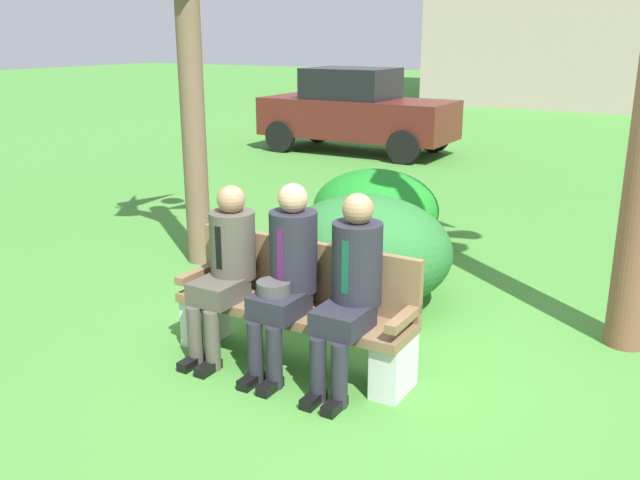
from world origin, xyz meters
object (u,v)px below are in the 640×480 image
object	(u,v)px
park_bench	(296,308)
parked_car_near	(356,111)
seated_man_right	(351,283)
shrub_near_bench	(366,250)
seated_man_middle	(287,271)
seated_man_left	(226,263)
shrub_mid_lawn	(375,209)

from	to	relation	value
park_bench	parked_car_near	distance (m)	9.47
seated_man_right	shrub_near_bench	world-z (taller)	seated_man_right
park_bench	seated_man_middle	size ratio (longest dim) A/B	1.35
shrub_near_bench	park_bench	bearing A→B (deg)	-85.41
seated_man_left	park_bench	bearing A→B (deg)	13.42
shrub_near_bench	parked_car_near	world-z (taller)	parked_car_near
parked_car_near	shrub_mid_lawn	bearing A→B (deg)	-60.55
seated_man_right	parked_car_near	world-z (taller)	parked_car_near
seated_man_middle	shrub_mid_lawn	distance (m)	3.08
seated_man_middle	shrub_near_bench	bearing A→B (deg)	94.39
seated_man_left	seated_man_middle	size ratio (longest dim) A/B	0.95
park_bench	seated_man_right	distance (m)	0.62
seated_man_left	shrub_near_bench	size ratio (longest dim) A/B	0.82
shrub_near_bench	parked_car_near	distance (m)	8.23
seated_man_middle	parked_car_near	distance (m)	9.58
park_bench	seated_man_middle	xyz separation A→B (m)	(0.00, -0.13, 0.33)
shrub_mid_lawn	seated_man_left	bearing A→B (deg)	-85.84
shrub_mid_lawn	parked_car_near	bearing A→B (deg)	119.45
park_bench	seated_man_left	size ratio (longest dim) A/B	1.42
park_bench	seated_man_right	xyz separation A→B (m)	(0.51, -0.12, 0.33)
shrub_near_bench	shrub_mid_lawn	world-z (taller)	shrub_near_bench
shrub_near_bench	parked_car_near	bearing A→B (deg)	118.14
seated_man_middle	seated_man_right	size ratio (longest dim) A/B	1.01
park_bench	seated_man_middle	world-z (taller)	seated_man_middle
seated_man_left	parked_car_near	distance (m)	9.37
seated_man_left	seated_man_right	world-z (taller)	seated_man_right
seated_man_right	shrub_mid_lawn	bearing A→B (deg)	112.95
seated_man_left	seated_man_middle	world-z (taller)	seated_man_middle
seated_man_left	seated_man_middle	xyz separation A→B (m)	(0.53, 0.00, 0.03)
shrub_near_bench	parked_car_near	xyz separation A→B (m)	(-3.88, 7.25, 0.35)
shrub_mid_lawn	shrub_near_bench	bearing A→B (deg)	-67.11
seated_man_middle	shrub_near_bench	size ratio (longest dim) A/B	0.87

